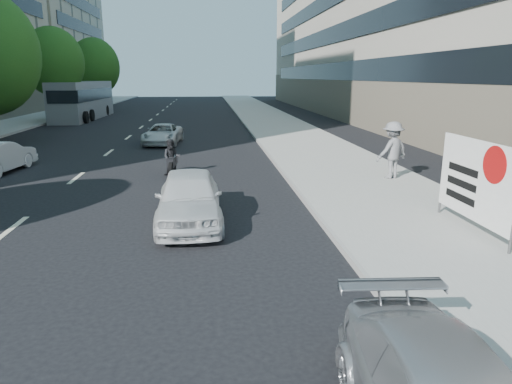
{
  "coord_description": "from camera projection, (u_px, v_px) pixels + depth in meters",
  "views": [
    {
      "loc": [
        -1.45,
        -9.63,
        3.78
      ],
      "look_at": [
        -0.26,
        1.65,
        0.89
      ],
      "focal_mm": 32.0,
      "sensor_mm": 36.0,
      "label": 1
    }
  ],
  "objects": [
    {
      "name": "protest_banner",
      "position": [
        475.0,
        180.0,
        10.73
      ],
      "size": [
        0.08,
        3.06,
        2.2
      ],
      "color": "#4C4C4C",
      "rests_on": "near_sidewalk"
    },
    {
      "name": "white_sedan_near",
      "position": [
        189.0,
        197.0,
        11.91
      ],
      "size": [
        1.75,
        4.16,
        1.41
      ],
      "primitive_type": "imported",
      "rotation": [
        0.0,
        0.0,
        0.02
      ],
      "color": "silver",
      "rests_on": "ground"
    },
    {
      "name": "motorcycle",
      "position": [
        172.0,
        159.0,
        17.73
      ],
      "size": [
        0.73,
        2.05,
        1.42
      ],
      "rotation": [
        0.0,
        0.0,
        -0.08
      ],
      "color": "black",
      "rests_on": "ground"
    },
    {
      "name": "tree_far_e",
      "position": [
        95.0,
        67.0,
        50.19
      ],
      "size": [
        5.4,
        5.4,
        7.89
      ],
      "color": "#382616",
      "rests_on": "ground"
    },
    {
      "name": "pedestrian_woman",
      "position": [
        456.0,
        173.0,
        13.41
      ],
      "size": [
        0.75,
        0.64,
        1.74
      ],
      "primitive_type": "imported",
      "rotation": [
        0.0,
        0.0,
        2.72
      ],
      "color": "black",
      "rests_on": "near_sidewalk"
    },
    {
      "name": "near_sidewalk",
      "position": [
        291.0,
        134.0,
        30.02
      ],
      "size": [
        5.0,
        120.0,
        0.15
      ],
      "primitive_type": "cube",
      "color": "gray",
      "rests_on": "ground"
    },
    {
      "name": "white_sedan_far",
      "position": [
        163.0,
        134.0,
        26.04
      ],
      "size": [
        2.22,
        4.22,
        1.13
      ],
      "primitive_type": "imported",
      "rotation": [
        0.0,
        0.0,
        -0.09
      ],
      "color": "silver",
      "rests_on": "ground"
    },
    {
      "name": "ground",
      "position": [
        275.0,
        247.0,
        10.36
      ],
      "size": [
        160.0,
        160.0,
        0.0
      ],
      "primitive_type": "plane",
      "color": "black",
      "rests_on": "ground"
    },
    {
      "name": "jogger",
      "position": [
        392.0,
        150.0,
        16.49
      ],
      "size": [
        1.52,
        1.23,
        2.06
      ],
      "primitive_type": "imported",
      "rotation": [
        0.0,
        0.0,
        3.55
      ],
      "color": "slate",
      "rests_on": "near_sidewalk"
    },
    {
      "name": "tree_far_d",
      "position": [
        53.0,
        62.0,
        36.67
      ],
      "size": [
        4.8,
        4.8,
        7.65
      ],
      "color": "#382616",
      "rests_on": "ground"
    },
    {
      "name": "bus",
      "position": [
        83.0,
        101.0,
        41.32
      ],
      "size": [
        2.94,
        12.12,
        3.3
      ],
      "rotation": [
        0.0,
        0.0,
        -0.03
      ],
      "color": "slate",
      "rests_on": "ground"
    },
    {
      "name": "near_building",
      "position": [
        413.0,
        4.0,
        40.46
      ],
      "size": [
        14.0,
        70.0,
        20.0
      ],
      "primitive_type": "cube",
      "color": "#A49E8D",
      "rests_on": "ground"
    }
  ]
}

